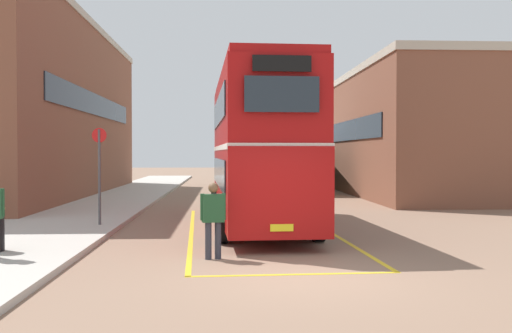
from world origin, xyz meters
TOP-DOWN VIEW (x-y plane):
  - ground_plane at (0.00, 14.40)m, footprint 135.60×135.60m
  - sidewalk_left at (-6.50, 16.80)m, footprint 4.00×57.60m
  - brick_building_left at (-10.89, 20.77)m, footprint 5.71×23.94m
  - depot_building_right at (9.11, 21.14)m, footprint 7.34×17.20m
  - double_decker_bus at (-0.32, 7.59)m, footprint 3.10×10.73m
  - single_deck_bus at (3.17, 24.20)m, footprint 3.43×8.43m
  - pedestrian_boarding at (-1.60, 1.95)m, footprint 0.55×0.31m
  - bus_stop_sign at (-5.11, 7.17)m, footprint 0.44×0.08m
  - bay_marking_yellow at (-0.28, 5.65)m, footprint 4.69×12.81m

SIDE VIEW (x-z plane):
  - ground_plane at x=0.00m, z-range 0.00..0.00m
  - bay_marking_yellow at x=-0.28m, z-range 0.00..0.01m
  - sidewalk_left at x=-6.50m, z-range 0.00..0.14m
  - pedestrian_boarding at x=-1.60m, z-range 0.13..1.78m
  - single_deck_bus at x=3.17m, z-range 0.13..3.15m
  - bus_stop_sign at x=-5.11m, z-range 0.42..3.33m
  - double_decker_bus at x=-0.32m, z-range 0.14..4.89m
  - depot_building_right at x=9.11m, z-range 0.00..6.79m
  - brick_building_left at x=-10.89m, z-range 0.00..9.11m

